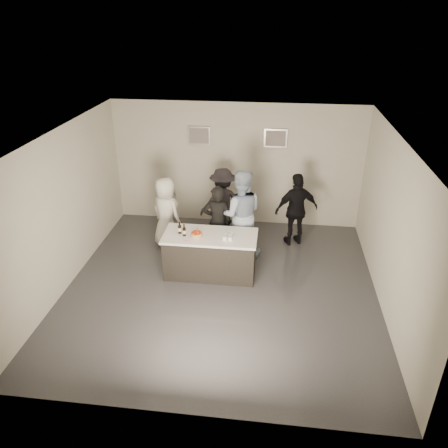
# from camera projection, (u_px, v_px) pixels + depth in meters

# --- Properties ---
(floor) EXTENTS (6.00, 6.00, 0.00)m
(floor) POSITION_uv_depth(u_px,v_px,m) (221.00, 288.00, 8.57)
(floor) COLOR #3D3D42
(floor) RESTS_ON ground
(ceiling) EXTENTS (6.00, 6.00, 0.00)m
(ceiling) POSITION_uv_depth(u_px,v_px,m) (220.00, 138.00, 7.22)
(ceiling) COLOR white
(wall_back) EXTENTS (6.00, 0.04, 3.00)m
(wall_back) POSITION_uv_depth(u_px,v_px,m) (237.00, 165.00, 10.55)
(wall_back) COLOR beige
(wall_back) RESTS_ON ground
(wall_front) EXTENTS (6.00, 0.04, 3.00)m
(wall_front) POSITION_uv_depth(u_px,v_px,m) (188.00, 328.00, 5.24)
(wall_front) COLOR beige
(wall_front) RESTS_ON ground
(wall_left) EXTENTS (0.04, 6.00, 3.00)m
(wall_left) POSITION_uv_depth(u_px,v_px,m) (63.00, 210.00, 8.23)
(wall_left) COLOR beige
(wall_left) RESTS_ON ground
(wall_right) EXTENTS (0.04, 6.00, 3.00)m
(wall_right) POSITION_uv_depth(u_px,v_px,m) (392.00, 228.00, 7.57)
(wall_right) COLOR beige
(wall_right) RESTS_ON ground
(picture_left) EXTENTS (0.54, 0.04, 0.44)m
(picture_left) POSITION_uv_depth(u_px,v_px,m) (199.00, 136.00, 10.31)
(picture_left) COLOR #B2B2B7
(picture_left) RESTS_ON wall_back
(picture_right) EXTENTS (0.54, 0.04, 0.44)m
(picture_right) POSITION_uv_depth(u_px,v_px,m) (276.00, 138.00, 10.11)
(picture_right) COLOR #B2B2B7
(picture_right) RESTS_ON wall_back
(bar_counter) EXTENTS (1.86, 0.86, 0.90)m
(bar_counter) POSITION_uv_depth(u_px,v_px,m) (210.00, 255.00, 8.82)
(bar_counter) COLOR white
(bar_counter) RESTS_ON ground
(cake) EXTENTS (0.22, 0.22, 0.07)m
(cake) POSITION_uv_depth(u_px,v_px,m) (197.00, 235.00, 8.55)
(cake) COLOR orange
(cake) RESTS_ON bar_counter
(beer_bottle_a) EXTENTS (0.07, 0.07, 0.26)m
(beer_bottle_a) POSITION_uv_depth(u_px,v_px,m) (180.00, 227.00, 8.63)
(beer_bottle_a) COLOR black
(beer_bottle_a) RESTS_ON bar_counter
(beer_bottle_b) EXTENTS (0.07, 0.07, 0.26)m
(beer_bottle_b) POSITION_uv_depth(u_px,v_px,m) (184.00, 230.00, 8.54)
(beer_bottle_b) COLOR black
(beer_bottle_b) RESTS_ON bar_counter
(tumbler_cluster) EXTENTS (0.19, 0.30, 0.08)m
(tumbler_cluster) POSITION_uv_depth(u_px,v_px,m) (228.00, 236.00, 8.51)
(tumbler_cluster) COLOR orange
(tumbler_cluster) RESTS_ON bar_counter
(candles) EXTENTS (0.24, 0.08, 0.01)m
(candles) POSITION_uv_depth(u_px,v_px,m) (190.00, 242.00, 8.37)
(candles) COLOR pink
(candles) RESTS_ON bar_counter
(person_main_black) EXTENTS (0.62, 0.43, 1.66)m
(person_main_black) POSITION_uv_depth(u_px,v_px,m) (218.00, 222.00, 9.28)
(person_main_black) COLOR black
(person_main_black) RESTS_ON ground
(person_main_blue) EXTENTS (1.03, 0.84, 1.97)m
(person_main_blue) POSITION_uv_depth(u_px,v_px,m) (240.00, 214.00, 9.30)
(person_main_blue) COLOR #A0B4D2
(person_main_blue) RESTS_ON ground
(person_guest_left) EXTENTS (0.96, 0.88, 1.64)m
(person_guest_left) POSITION_uv_depth(u_px,v_px,m) (166.00, 213.00, 9.71)
(person_guest_left) COLOR white
(person_guest_left) RESTS_ON ground
(person_guest_right) EXTENTS (1.08, 0.73, 1.70)m
(person_guest_right) POSITION_uv_depth(u_px,v_px,m) (296.00, 210.00, 9.80)
(person_guest_right) COLOR black
(person_guest_right) RESTS_ON ground
(person_guest_back) EXTENTS (1.22, 0.96, 1.65)m
(person_guest_back) POSITION_uv_depth(u_px,v_px,m) (223.00, 202.00, 10.24)
(person_guest_back) COLOR #252127
(person_guest_back) RESTS_ON ground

